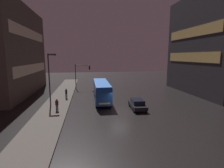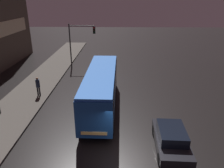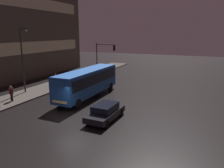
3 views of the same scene
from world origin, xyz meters
name	(u,v)px [view 1 (image 1 of 3)]	position (x,y,z in m)	size (l,w,h in m)	color
ground_plane	(120,112)	(0.00, 0.00, 0.00)	(120.00, 120.00, 0.00)	black
sidewalk_left	(61,97)	(-9.00, 10.00, 0.07)	(4.00, 48.00, 0.15)	#47423D
building_left_tower	(4,51)	(-19.93, 14.49, 8.38)	(10.07, 22.66, 16.76)	#4C4238
building_right_block	(214,45)	(20.86, 9.86, 9.62)	(10.07, 18.82, 19.24)	#2D2D33
bus_near	(102,89)	(-1.89, 6.39, 1.97)	(2.49, 10.49, 3.20)	#194793
car_taxi	(137,104)	(2.77, 1.12, 0.72)	(2.02, 4.32, 1.40)	black
pedestrian_near	(66,93)	(-7.87, 8.27, 1.22)	(0.37, 0.37, 1.81)	black
pedestrian_mid	(57,104)	(-8.38, 1.47, 1.15)	(0.50, 0.50, 1.65)	black
traffic_light_main	(81,72)	(-5.53, 17.98, 3.87)	(3.41, 0.35, 5.66)	#2D2D2D
street_lamp_sidewalk	(50,71)	(-9.63, 4.86, 5.24)	(1.25, 0.36, 7.70)	#2D2D2D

